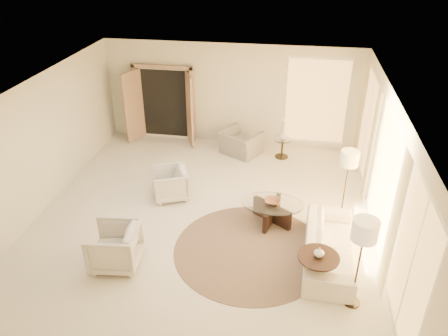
% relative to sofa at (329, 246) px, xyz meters
% --- Properties ---
extents(room, '(7.04, 8.04, 2.83)m').
position_rel_sofa_xyz_m(room, '(-2.55, 0.80, 1.07)').
color(room, beige).
rests_on(room, ground).
extents(windows_right, '(0.10, 6.40, 2.40)m').
position_rel_sofa_xyz_m(windows_right, '(0.90, 0.90, 1.03)').
color(windows_right, '#FFC066').
rests_on(windows_right, room).
extents(window_back_corner, '(1.70, 0.10, 2.40)m').
position_rel_sofa_xyz_m(window_back_corner, '(-0.25, 4.75, 1.03)').
color(window_back_corner, '#FFC066').
rests_on(window_back_corner, room).
extents(curtains_right, '(0.06, 5.20, 2.60)m').
position_rel_sofa_xyz_m(curtains_right, '(0.85, 1.80, 0.98)').
color(curtains_right, '#C9BE86').
rests_on(curtains_right, room).
extents(french_doors, '(1.95, 0.66, 2.16)m').
position_rel_sofa_xyz_m(french_doors, '(-4.45, 4.62, 0.74)').
color(french_doors, tan).
rests_on(french_doors, room).
extents(area_rug, '(3.49, 3.49, 0.01)m').
position_rel_sofa_xyz_m(area_rug, '(-1.45, 0.03, -0.32)').
color(area_rug, '#3F2D22').
rests_on(area_rug, room).
extents(sofa, '(0.96, 2.26, 0.65)m').
position_rel_sofa_xyz_m(sofa, '(0.00, 0.00, 0.00)').
color(sofa, beige).
rests_on(sofa, room).
extents(armchair_left, '(0.95, 0.98, 0.78)m').
position_rel_sofa_xyz_m(armchair_left, '(-3.45, 1.61, 0.07)').
color(armchair_left, beige).
rests_on(armchair_left, room).
extents(armchair_right, '(0.87, 0.92, 0.87)m').
position_rel_sofa_xyz_m(armchair_right, '(-3.82, -0.75, 0.11)').
color(armchair_right, beige).
rests_on(armchair_right, room).
extents(accent_chair, '(1.19, 1.06, 0.87)m').
position_rel_sofa_xyz_m(accent_chair, '(-2.18, 4.05, 0.11)').
color(accent_chair, gray).
rests_on(accent_chair, room).
extents(coffee_table, '(1.64, 1.64, 0.46)m').
position_rel_sofa_xyz_m(coffee_table, '(-1.12, 1.03, -0.03)').
color(coffee_table, black).
rests_on(coffee_table, room).
extents(end_table, '(0.70, 0.70, 0.66)m').
position_rel_sofa_xyz_m(end_table, '(-0.24, -0.74, 0.13)').
color(end_table, black).
rests_on(end_table, room).
extents(side_table, '(0.46, 0.46, 0.54)m').
position_rel_sofa_xyz_m(side_table, '(-1.06, 4.03, 0.00)').
color(side_table, '#2B2417').
rests_on(side_table, room).
extents(floor_lamp_near, '(0.37, 0.37, 1.53)m').
position_rel_sofa_xyz_m(floor_lamp_near, '(0.35, 1.54, 0.97)').
color(floor_lamp_near, '#2B2417').
rests_on(floor_lamp_near, room).
extents(floor_lamp_far, '(0.40, 0.40, 1.65)m').
position_rel_sofa_xyz_m(floor_lamp_far, '(0.35, -1.02, 1.08)').
color(floor_lamp_far, '#2B2417').
rests_on(floor_lamp_far, room).
extents(bowl, '(0.35, 0.35, 0.08)m').
position_rel_sofa_xyz_m(bowl, '(-1.12, 1.03, 0.18)').
color(bowl, brown).
rests_on(bowl, coffee_table).
extents(end_vase, '(0.21, 0.21, 0.18)m').
position_rel_sofa_xyz_m(end_vase, '(-0.24, -0.74, 0.42)').
color(end_vase, silver).
rests_on(end_vase, end_table).
extents(side_vase, '(0.24, 0.24, 0.22)m').
position_rel_sofa_xyz_m(side_vase, '(-1.06, 4.03, 0.32)').
color(side_vase, silver).
rests_on(side_vase, side_table).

